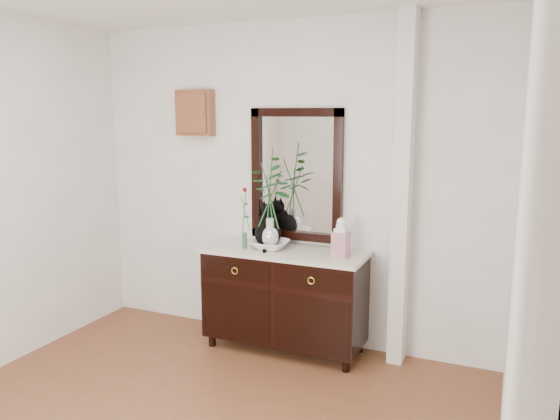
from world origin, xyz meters
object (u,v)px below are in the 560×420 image
at_px(lotus_bowl, 270,245).
at_px(sideboard, 285,295).
at_px(ginger_jar, 341,237).
at_px(cat, 268,225).

bearing_deg(lotus_bowl, sideboard, 5.31).
bearing_deg(lotus_bowl, ginger_jar, -0.99).
height_order(sideboard, lotus_bowl, lotus_bowl).
height_order(sideboard, cat, cat).
relative_size(cat, ginger_jar, 1.12).
relative_size(sideboard, cat, 3.72).
bearing_deg(ginger_jar, lotus_bowl, 179.01).
distance_m(cat, ginger_jar, 0.68).
bearing_deg(cat, ginger_jar, -30.60).
relative_size(cat, lotus_bowl, 1.19).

